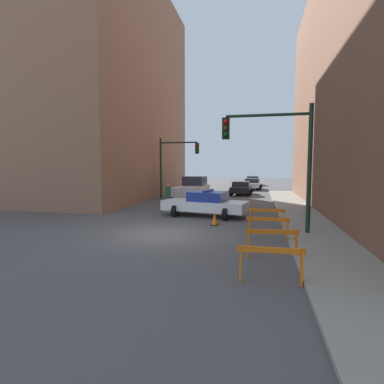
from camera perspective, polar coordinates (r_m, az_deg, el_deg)
ground_plane at (r=12.69m, az=-5.72°, el=-7.97°), size 120.00×120.00×0.00m
sidewalk_right at (r=12.26m, az=23.29°, el=-8.53°), size 2.40×44.00×0.12m
building_corner_left at (r=31.00m, az=-19.51°, el=17.36°), size 14.00×20.00×19.23m
traffic_light_near at (r=12.90m, az=16.41°, el=7.86°), size 3.64×0.35×5.20m
traffic_light_far at (r=25.72m, az=-3.65°, el=6.25°), size 3.44×0.35×5.20m
police_car at (r=16.88m, az=2.62°, el=-2.20°), size 4.96×2.88×1.52m
white_truck at (r=25.97m, az=-0.00°, el=0.75°), size 2.92×5.54×1.90m
parked_car_near at (r=29.81m, az=9.32°, el=0.79°), size 2.35×4.35×1.31m
parked_car_mid at (r=36.61m, az=11.42°, el=1.54°), size 2.42×4.38×1.31m
parked_car_far at (r=45.01m, az=11.48°, el=2.18°), size 2.29×4.31×1.31m
pedestrian_crossing at (r=20.26m, az=-4.56°, el=-0.61°), size 0.51×0.51×1.66m
barrier_front at (r=7.62m, az=14.75°, el=-12.19°), size 1.60×0.19×0.90m
barrier_mid at (r=9.63m, az=15.05°, el=-8.56°), size 1.59×0.37×0.90m
barrier_back at (r=11.77m, az=14.26°, el=-6.06°), size 1.60×0.18×0.90m
barrier_corner at (r=14.06m, az=14.01°, el=-4.26°), size 1.60×0.17×0.90m
traffic_cone at (r=14.43m, az=4.34°, el=-5.08°), size 0.36×0.36×0.66m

